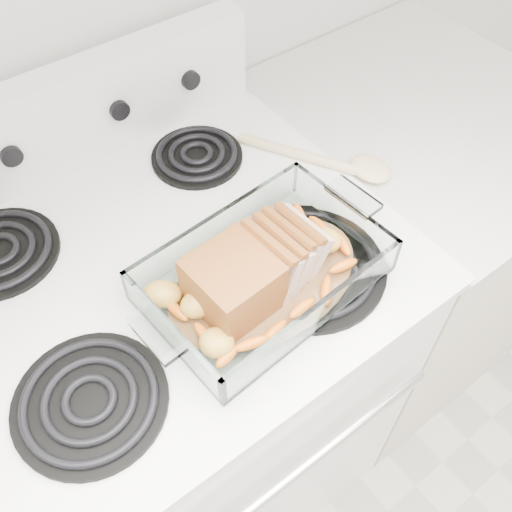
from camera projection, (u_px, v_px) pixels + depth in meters
electric_range at (182, 384)px, 1.27m from camera, size 0.78×0.70×1.12m
counter_right at (392, 250)px, 1.53m from camera, size 0.58×0.68×0.93m
baking_dish at (264, 276)px, 0.86m from camera, size 0.35×0.23×0.07m
pork_roast at (248, 273)px, 0.82m from camera, size 0.21×0.11×0.09m
roast_vegetables at (249, 261)px, 0.87m from camera, size 0.32×0.17×0.04m
wooden_spoon at (338, 162)px, 1.04m from camera, size 0.18×0.26×0.02m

